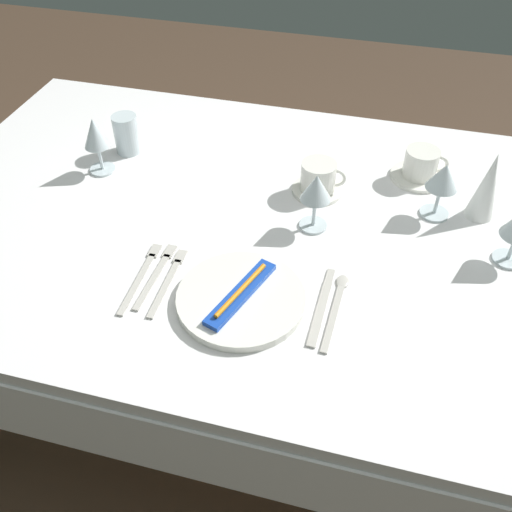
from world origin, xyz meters
The scene contains 18 objects.
ground_plane centered at (0.00, 0.00, 0.00)m, with size 6.00×6.00×0.00m, color #4C3828.
dining_table centered at (0.00, 0.00, 0.66)m, with size 1.80×1.11×0.74m.
dinner_plate centered at (-0.01, -0.27, 0.75)m, with size 0.27×0.27×0.02m, color white.
toothbrush_package centered at (-0.01, -0.27, 0.77)m, with size 0.10×0.21×0.02m.
fork_outer centered at (-0.17, -0.25, 0.74)m, with size 0.02×0.21×0.00m.
fork_inner centered at (-0.21, -0.24, 0.74)m, with size 0.02×0.20×0.00m.
fork_salad centered at (-0.24, -0.25, 0.74)m, with size 0.02×0.22×0.00m.
dinner_knife centered at (0.15, -0.25, 0.74)m, with size 0.02×0.22×0.00m.
spoon_soup centered at (0.18, -0.22, 0.74)m, with size 0.03×0.22×0.01m.
saucer_left centered at (0.07, 0.14, 0.74)m, with size 0.13×0.13×0.01m, color white.
coffee_cup_left centered at (0.08, 0.14, 0.79)m, with size 0.11×0.09×0.07m.
saucer_right centered at (0.32, 0.27, 0.74)m, with size 0.14×0.14×0.01m, color white.
coffee_cup_right centered at (0.32, 0.27, 0.79)m, with size 0.11×0.09×0.07m.
wine_glass_centre centered at (0.36, 0.13, 0.84)m, with size 0.07×0.07×0.14m.
wine_glass_left centered at (-0.49, 0.09, 0.84)m, with size 0.07×0.07×0.15m.
wine_glass_right centered at (0.09, 0.01, 0.84)m, with size 0.07×0.07×0.14m.
drink_tumbler centered at (-0.47, 0.20, 0.79)m, with size 0.07×0.07×0.11m.
napkin_folded centered at (0.47, 0.15, 0.83)m, with size 0.07×0.07×0.17m, color white.
Camera 1 is at (0.22, -1.02, 1.60)m, focal length 39.67 mm.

